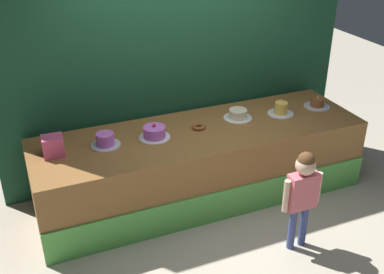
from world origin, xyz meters
TOP-DOWN VIEW (x-y plane):
  - ground_plane at (0.00, 0.00)m, footprint 12.00×12.00m
  - stage_platform at (0.00, 0.52)m, footprint 3.54×1.07m
  - curtain_backdrop at (0.00, 1.15)m, footprint 4.09×0.08m
  - child_figure at (0.49, -0.65)m, footprint 0.40×0.18m
  - pink_box at (-1.50, 0.59)m, footprint 0.20×0.18m
  - donut at (0.00, 0.58)m, footprint 0.15×0.15m
  - cake_far_left at (-1.00, 0.59)m, footprint 0.30×0.30m
  - cake_left at (-0.50, 0.56)m, footprint 0.32×0.32m
  - cake_center at (0.50, 0.65)m, footprint 0.32×0.32m
  - cake_right at (1.00, 0.56)m, footprint 0.29×0.29m
  - cake_far_right at (1.50, 0.57)m, footprint 0.30×0.30m

SIDE VIEW (x-z plane):
  - ground_plane at x=0.00m, z-range 0.00..0.00m
  - stage_platform at x=0.00m, z-range 0.00..0.79m
  - child_figure at x=0.49m, z-range 0.15..1.18m
  - donut at x=0.00m, z-range 0.79..0.83m
  - cake_far_right at x=1.50m, z-range 0.76..0.91m
  - cake_center at x=0.50m, z-range 0.79..0.89m
  - cake_left at x=-0.50m, z-range 0.77..0.93m
  - cake_far_left at x=-1.00m, z-range 0.77..0.93m
  - cake_right at x=1.00m, z-range 0.75..0.95m
  - pink_box at x=-1.50m, z-range 0.79..0.99m
  - curtain_backdrop at x=0.00m, z-range 0.00..3.01m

